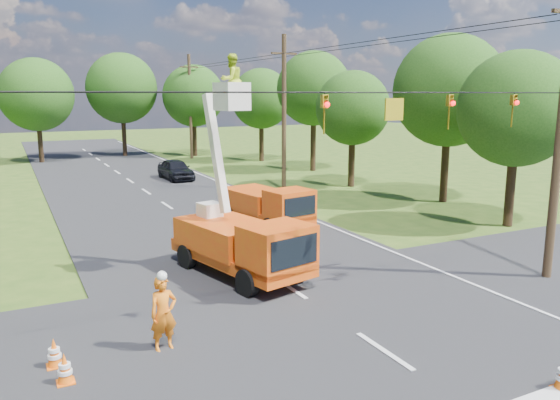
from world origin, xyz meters
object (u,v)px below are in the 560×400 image
pole_right_far (190,106)px  distant_car (176,169)px  bucket_truck (241,231)px  second_truck (267,205)px  pole_right_mid (284,112)px  traffic_cone_3 (65,369)px  tree_far_b (122,88)px  traffic_cone_6 (259,202)px  tree_right_c (353,108)px  ground_worker (163,314)px  tree_right_d (314,89)px  tree_right_a (517,109)px  traffic_cone_2 (297,230)px  tree_far_c (193,96)px  tree_right_b (449,91)px  tree_right_e (261,99)px  traffic_cone_4 (54,353)px  tree_far_a (36,95)px

pole_right_far → distant_car: bearing=-112.6°
bucket_truck → second_truck: 7.31m
distant_car → pole_right_mid: bearing=-56.8°
traffic_cone_3 → tree_far_b: 46.63m
traffic_cone_6 → tree_right_c: tree_right_c is taller
distant_car → tree_far_b: tree_far_b is taller
ground_worker → traffic_cone_3: size_ratio=2.68×
traffic_cone_6 → tree_right_d: size_ratio=0.07×
bucket_truck → ground_worker: size_ratio=3.98×
traffic_cone_3 → pole_right_mid: pole_right_mid is taller
ground_worker → traffic_cone_6: ground_worker is taller
tree_right_a → tree_far_b: bearing=105.1°
pole_right_far → tree_right_d: size_ratio=1.03×
second_truck → traffic_cone_2: bearing=-94.7°
tree_right_d → tree_far_c: size_ratio=1.06×
tree_far_c → tree_right_b: bearing=-79.6°
traffic_cone_2 → tree_right_a: (10.25, -2.51, 5.20)m
traffic_cone_3 → tree_far_b: tree_far_b is taller
pole_right_mid → tree_right_e: bearing=70.5°
traffic_cone_3 → tree_right_d: size_ratio=0.07×
pole_right_far → tree_far_c: pole_right_far is taller
bucket_truck → distant_car: bearing=66.6°
tree_right_c → traffic_cone_2: bearing=-133.5°
pole_right_far → tree_right_e: pole_right_far is taller
distant_car → traffic_cone_4: size_ratio=6.30×
tree_right_a → tree_far_c: size_ratio=0.90×
tree_right_b → tree_far_b: (-12.00, 33.00, 0.37)m
traffic_cone_2 → tree_right_b: tree_right_b is taller
distant_car → tree_right_d: (11.55, -0.40, 5.92)m
tree_far_c → tree_right_d: bearing=-70.5°
pole_right_mid → tree_right_d: bearing=48.0°
bucket_truck → pole_right_far: 36.53m
tree_right_b → tree_right_c: (-1.80, 7.00, -1.12)m
second_truck → tree_far_c: bearing=68.2°
tree_right_e → tree_right_d: bearing=-82.9°
pole_right_mid → tree_right_d: pole_right_mid is taller
tree_right_e → tree_far_b: (-10.80, 10.00, 1.00)m
ground_worker → tree_far_b: tree_far_b is taller
pole_right_mid → bucket_truck: bearing=-121.9°
bucket_truck → pole_right_far: (9.40, 35.12, 3.49)m
traffic_cone_2 → tree_right_e: tree_right_e is taller
tree_right_a → tree_far_c: bearing=96.3°
bucket_truck → distant_car: size_ratio=1.69×
ground_worker → pole_right_far: size_ratio=0.19×
distant_car → tree_far_b: size_ratio=0.43×
ground_worker → tree_far_b: size_ratio=0.18×
tree_far_a → tree_far_c: bearing=-3.9°
tree_right_b → tree_far_b: 35.12m
traffic_cone_3 → tree_right_c: (20.36, 19.05, 4.95)m
tree_right_e → traffic_cone_3: bearing=-120.9°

